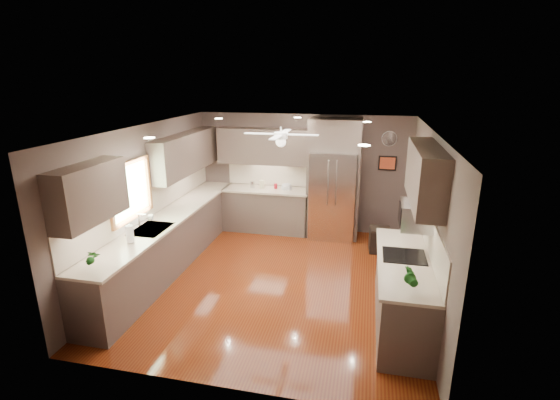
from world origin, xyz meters
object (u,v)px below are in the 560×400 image
at_px(canister_c, 262,184).
at_px(canister_b, 252,185).
at_px(potted_plant_right, 410,277).
at_px(stool, 380,240).
at_px(soap_bottle, 151,217).
at_px(microwave, 416,215).
at_px(refrigerator, 334,181).
at_px(paper_towel, 130,234).
at_px(potted_plant_left, 91,258).
at_px(bowl, 286,189).
at_px(canister_d, 276,186).

bearing_deg(canister_c, canister_b, -177.71).
height_order(potted_plant_right, stool, potted_plant_right).
distance_m(canister_b, stool, 2.90).
relative_size(canister_c, potted_plant_right, 0.53).
height_order(soap_bottle, stool, soap_bottle).
bearing_deg(soap_bottle, microwave, -4.82).
xyz_separation_m(refrigerator, stool, (0.97, -0.61, -0.95)).
height_order(stool, paper_towel, paper_towel).
xyz_separation_m(potted_plant_left, refrigerator, (2.64, 4.08, 0.09)).
height_order(bowl, stool, bowl).
height_order(canister_c, paper_towel, paper_towel).
height_order(soap_bottle, bowl, soap_bottle).
xyz_separation_m(microwave, stool, (-0.35, 2.09, -1.24)).
bearing_deg(paper_towel, stool, 36.05).
height_order(refrigerator, stool, refrigerator).
bearing_deg(canister_c, canister_d, 4.45).
bearing_deg(soap_bottle, paper_towel, -79.51).
height_order(canister_b, canister_c, canister_c).
distance_m(refrigerator, stool, 1.49).
xyz_separation_m(canister_b, stool, (2.71, -0.66, -0.77)).
bearing_deg(microwave, canister_c, 136.01).
bearing_deg(stool, paper_towel, -143.95).
distance_m(stool, paper_towel, 4.53).
bearing_deg(potted_plant_right, potted_plant_left, -175.21).
relative_size(canister_b, bowl, 0.61).
xyz_separation_m(canister_c, stool, (2.51, -0.67, -0.79)).
relative_size(potted_plant_left, bowl, 1.33).
relative_size(potted_plant_left, stool, 0.66).
height_order(soap_bottle, potted_plant_left, potted_plant_left).
height_order(canister_c, bowl, canister_c).
bearing_deg(microwave, soap_bottle, 175.18).
relative_size(canister_c, canister_d, 1.55).
distance_m(canister_b, canister_c, 0.21).
distance_m(canister_d, potted_plant_left, 4.39).
xyz_separation_m(microwave, paper_towel, (-3.95, -0.53, -0.40)).
relative_size(refrigerator, microwave, 4.45).
xyz_separation_m(potted_plant_left, stool, (3.61, 3.47, -0.86)).
distance_m(potted_plant_right, refrigerator, 3.94).
relative_size(soap_bottle, stool, 0.37).
xyz_separation_m(potted_plant_right, microwave, (0.13, 1.05, 0.38)).
height_order(potted_plant_left, bowl, potted_plant_left).
bearing_deg(canister_b, canister_d, 3.57).
bearing_deg(paper_towel, bowl, 63.40).
relative_size(canister_c, paper_towel, 0.61).
relative_size(potted_plant_right, stool, 0.67).
bearing_deg(microwave, potted_plant_right, -96.90).
distance_m(microwave, stool, 2.46).
relative_size(soap_bottle, potted_plant_left, 0.55).
xyz_separation_m(potted_plant_left, microwave, (3.97, 1.37, 0.39)).
relative_size(refrigerator, stool, 5.25).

